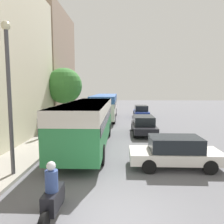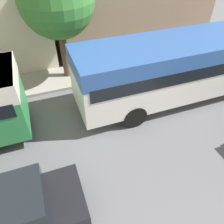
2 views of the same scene
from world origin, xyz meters
name	(u,v)px [view 1 (image 1 of 2)]	position (x,y,z in m)	size (l,w,h in m)	color
ground_plane	(114,219)	(0.00, 0.00, 0.00)	(120.00, 120.00, 0.00)	slate
building_far_terrace	(40,66)	(-9.37, 19.80, 6.23)	(6.34, 9.66, 12.47)	gray
bus_lead	(88,118)	(-1.88, 7.59, 1.86)	(2.53, 10.18, 2.85)	#2D8447
bus_following	(105,103)	(-1.67, 20.02, 1.89)	(2.61, 10.77, 2.90)	silver
motorcycle_behind_lead	(53,196)	(-1.75, -0.07, 0.68)	(0.38, 2.24, 1.73)	black
car_crossing	(141,111)	(2.78, 21.72, 0.79)	(1.82, 3.98, 1.53)	navy
car_far_curb	(175,151)	(2.74, 4.24, 0.77)	(4.26, 1.87, 1.47)	silver
car_distant	(144,125)	(2.04, 11.68, 0.77)	(1.84, 4.39, 1.47)	black
pedestrian_near_curb	(40,127)	(-5.54, 9.08, 1.01)	(0.32, 0.32, 1.67)	#232838
street_tree	(64,86)	(-5.21, 14.84, 3.92)	(3.39, 3.39, 5.48)	brown
lamp_post	(9,86)	(-4.35, 2.82, 3.82)	(0.36, 0.36, 6.20)	#47474C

